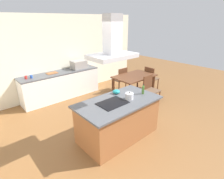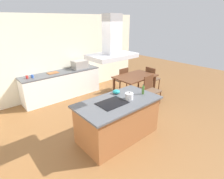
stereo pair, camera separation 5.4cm
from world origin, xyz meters
TOP-DOWN VIEW (x-y plane):
  - ground at (0.00, 1.50)m, footprint 16.00×16.00m
  - wall_back at (0.00, 3.25)m, footprint 7.20×0.10m
  - kitchen_island at (0.00, 0.00)m, footprint 1.86×1.01m
  - cooktop at (-0.18, 0.00)m, footprint 0.60×0.44m
  - tea_kettle at (0.24, -0.09)m, footprint 0.23×0.18m
  - olive_oil_bottle at (0.70, -0.10)m, footprint 0.06×0.06m
  - mixing_bowl at (0.24, 0.33)m, footprint 0.17×0.17m
  - back_counter at (0.07, 2.88)m, footprint 2.63×0.62m
  - countertop_microwave at (0.79, 2.88)m, footprint 0.50×0.38m
  - coffee_mug_red at (-1.00, 2.90)m, footprint 0.08×0.08m
  - coffee_mug_blue at (-0.85, 2.87)m, footprint 0.08×0.08m
  - cutting_board at (-0.19, 2.93)m, footprint 0.34×0.24m
  - dining_table at (1.99, 1.30)m, footprint 1.40×0.90m
  - chair_at_right_end at (2.91, 1.30)m, footprint 0.42×0.42m
  - chair_facing_back_wall at (1.99, 1.97)m, footprint 0.42×0.42m
  - chair_facing_island at (1.99, 0.64)m, footprint 0.42×0.42m
  - range_hood at (-0.18, 0.00)m, footprint 0.90×0.55m

SIDE VIEW (x-z plane):
  - ground at x=0.00m, z-range 0.00..0.00m
  - back_counter at x=0.07m, z-range 0.00..0.90m
  - kitchen_island at x=0.00m, z-range 0.00..0.90m
  - chair_at_right_end at x=2.91m, z-range 0.06..0.95m
  - chair_facing_back_wall at x=1.99m, z-range 0.06..0.95m
  - chair_facing_island at x=1.99m, z-range 0.06..0.95m
  - dining_table at x=1.99m, z-range 0.29..1.04m
  - cooktop at x=-0.18m, z-range 0.90..0.91m
  - cutting_board at x=-0.19m, z-range 0.90..0.92m
  - coffee_mug_red at x=-1.00m, z-range 0.90..0.99m
  - coffee_mug_blue at x=-0.85m, z-range 0.90..0.99m
  - mixing_bowl at x=0.24m, z-range 0.90..0.99m
  - tea_kettle at x=0.24m, z-range 0.89..1.06m
  - olive_oil_bottle at x=0.70m, z-range 0.88..1.12m
  - countertop_microwave at x=0.79m, z-range 0.90..1.18m
  - wall_back at x=0.00m, z-range 0.00..2.70m
  - range_hood at x=-0.18m, z-range 1.71..2.49m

